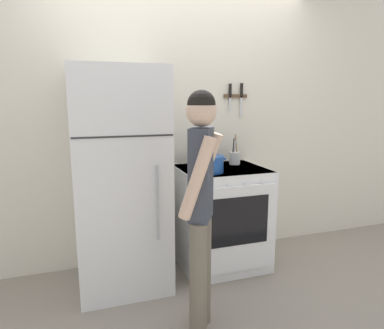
% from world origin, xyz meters
% --- Properties ---
extents(ground_plane, '(14.00, 14.00, 0.00)m').
position_xyz_m(ground_plane, '(0.00, 0.00, 0.00)').
color(ground_plane, gray).
extents(wall_back, '(10.00, 0.06, 2.55)m').
position_xyz_m(wall_back, '(0.00, 0.03, 1.27)').
color(wall_back, silver).
rests_on(wall_back, ground_plane).
extents(refrigerator, '(0.71, 0.74, 1.75)m').
position_xyz_m(refrigerator, '(-0.60, -0.35, 0.88)').
color(refrigerator, white).
rests_on(refrigerator, ground_plane).
extents(stove_range, '(0.76, 0.69, 0.91)m').
position_xyz_m(stove_range, '(0.30, -0.35, 0.47)').
color(stove_range, white).
rests_on(stove_range, ground_plane).
extents(dutch_oven_pot, '(0.29, 0.25, 0.17)m').
position_xyz_m(dutch_oven_pot, '(0.13, -0.45, 0.98)').
color(dutch_oven_pot, '#1E4C9E').
rests_on(dutch_oven_pot, stove_range).
extents(tea_kettle, '(0.22, 0.18, 0.22)m').
position_xyz_m(tea_kettle, '(0.14, -0.19, 0.97)').
color(tea_kettle, silver).
rests_on(tea_kettle, stove_range).
extents(utensil_jar, '(0.10, 0.10, 0.28)m').
position_xyz_m(utensil_jar, '(0.49, -0.19, 0.98)').
color(utensil_jar, silver).
rests_on(utensil_jar, stove_range).
extents(person, '(0.36, 0.39, 1.57)m').
position_xyz_m(person, '(-0.19, -1.13, 0.89)').
color(person, '#6B6051').
rests_on(person, ground_plane).
extents(wall_knife_strip, '(0.24, 0.03, 0.32)m').
position_xyz_m(wall_knife_strip, '(0.57, -0.02, 1.56)').
color(wall_knife_strip, brown).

